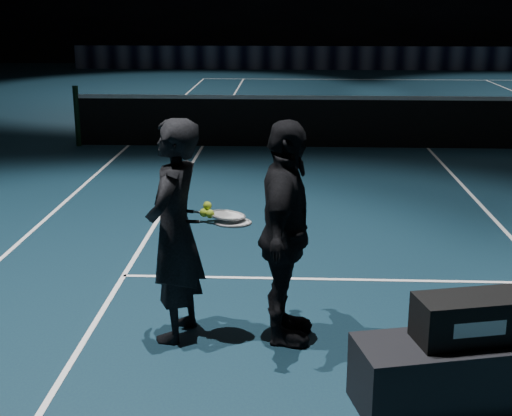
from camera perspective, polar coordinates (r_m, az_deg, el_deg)
The scene contains 14 objects.
floor at distance 13.29m, azimuth 13.62°, elevation 4.61°, with size 36.00×36.00×0.00m, color #0D2132.
court_lines at distance 13.29m, azimuth 13.62°, elevation 4.63°, with size 10.98×23.78×0.01m, color white, non-canonical shape.
net_post_left at distance 13.52m, azimuth -14.12°, elevation 7.14°, with size 0.10×0.10×1.10m, color black.
net_mesh at distance 13.21m, azimuth 13.75°, elevation 6.52°, with size 12.80×0.02×0.86m, color black.
net_tape at distance 13.14m, azimuth 13.89°, elevation 8.52°, with size 12.80×0.03×0.07m, color white.
sponsor_backdrop at distance 28.48m, azimuth 7.93°, elevation 11.80°, with size 22.00×0.15×0.90m, color black.
player_bench at distance 5.02m, azimuth 16.65°, elevation -12.35°, with size 1.51×0.50×0.45m, color black.
racket_bag at distance 4.85m, azimuth 17.01°, elevation -8.42°, with size 0.76×0.32×0.30m, color black.
bag_signature at distance 4.71m, azimuth 17.49°, elevation -9.24°, with size 0.35×0.00×0.10m, color white.
player_a at distance 5.50m, azimuth -6.54°, elevation -1.86°, with size 0.64×0.42×1.74m, color black.
player_b at distance 5.41m, azimuth 2.35°, elevation -2.08°, with size 1.02×0.43×1.74m, color black.
racket_lower at distance 5.41m, azimuth -1.88°, elevation -1.17°, with size 0.68×0.22×0.03m, color black, non-canonical shape.
racket_upper at distance 5.44m, azimuth -2.36°, elevation -0.58°, with size 0.68×0.22×0.03m, color black, non-canonical shape.
tennis_balls at distance 5.41m, azimuth -3.93°, elevation -0.24°, with size 0.12×0.10×0.12m, color #ADD62D, non-canonical shape.
Camera 1 is at (-2.52, -12.79, 2.57)m, focal length 50.00 mm.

